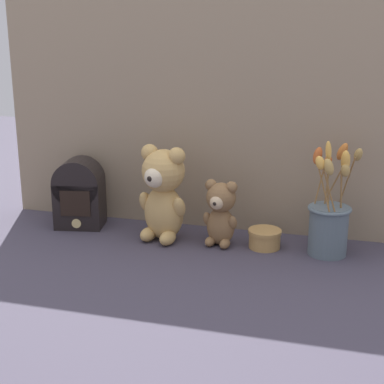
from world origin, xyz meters
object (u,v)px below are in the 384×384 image
Objects in this scene: teddy_bear_medium at (221,212)px; vintage_radio at (79,193)px; decorative_tin_tall at (265,238)px; flower_vase at (329,221)px; teddy_bear_large at (163,192)px.

vintage_radio is at bearing 175.07° from teddy_bear_medium.
teddy_bear_medium is at bearing -174.04° from decorative_tin_tall.
teddy_bear_medium is 0.59× the size of flower_vase.
vintage_radio reaches higher than teddy_bear_medium.
vintage_radio is at bearing 177.92° from flower_vase.
flower_vase is at bearing 1.82° from teddy_bear_large.
teddy_bear_large is 0.18m from teddy_bear_medium.
teddy_bear_medium reaches higher than decorative_tin_tall.
flower_vase is at bearing 2.28° from teddy_bear_medium.
teddy_bear_large is at bearing -8.40° from vintage_radio.
teddy_bear_medium is at bearing 1.00° from teddy_bear_large.
vintage_radio is (-0.30, 0.04, -0.04)m from teddy_bear_large.
teddy_bear_large is 0.50m from flower_vase.
vintage_radio is (-0.79, 0.03, 0.01)m from flower_vase.
teddy_bear_large is 2.98× the size of decorative_tin_tall.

